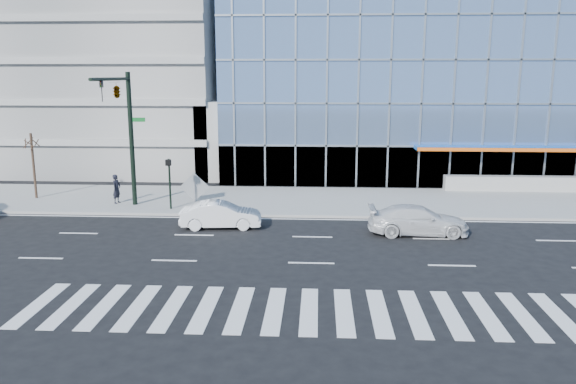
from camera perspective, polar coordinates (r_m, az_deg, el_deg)
name	(u,v)px	position (r m, az deg, el deg)	size (l,w,h in m)	color
ground	(312,237)	(28.25, 2.49, -4.58)	(160.00, 160.00, 0.00)	black
sidewalk	(314,201)	(35.98, 2.64, -0.87)	(120.00, 8.00, 0.15)	gray
theatre_building	(470,80)	(54.86, 17.97, 10.76)	(42.00, 26.00, 15.00)	#7393C0
parking_garage	(103,53)	(56.88, -18.24, 13.28)	(24.00, 24.00, 20.00)	gray
ramp_block	(241,137)	(45.81, -4.76, 5.54)	(6.00, 8.00, 6.00)	gray
traffic_signal	(121,107)	(33.67, -16.58, 8.25)	(1.14, 5.74, 8.00)	black
ped_signal_post	(169,176)	(33.73, -11.97, 1.60)	(0.30, 0.33, 3.00)	black
street_tree_near	(31,142)	(39.35, -24.62, 4.63)	(1.10, 1.10, 4.23)	#332319
white_suv	(418,220)	(29.29, 13.07, -2.81)	(2.05, 5.04, 1.46)	silver
white_sedan	(221,215)	(29.94, -6.84, -2.32)	(1.49, 4.27, 1.41)	white
pedestrian	(117,189)	(36.33, -17.02, 0.31)	(0.66, 0.43, 1.80)	black
tilted_panel	(194,187)	(35.76, -9.49, 0.52)	(1.30, 0.06, 1.30)	gray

